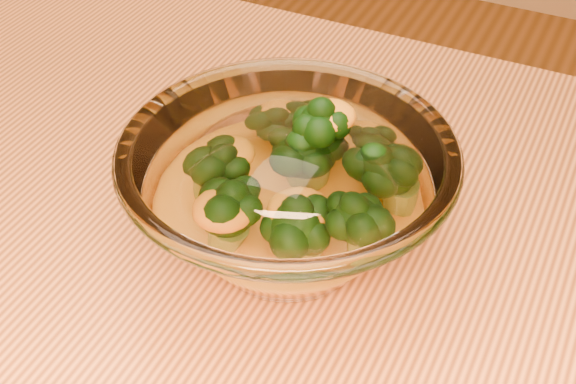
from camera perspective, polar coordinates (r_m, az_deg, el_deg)
The scene contains 3 objects.
glass_bowl at distance 0.46m, azimuth -0.00°, elevation -0.39°, with size 0.19×0.19×0.08m.
cheese_sauce at distance 0.47m, azimuth -0.00°, elevation -2.04°, with size 0.11×0.11×0.03m, color #FF9F15.
broccoli_heap at distance 0.45m, azimuth 1.24°, elevation 0.89°, with size 0.12×0.13×0.07m.
Camera 1 is at (0.09, -0.19, 1.09)m, focal length 50.00 mm.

